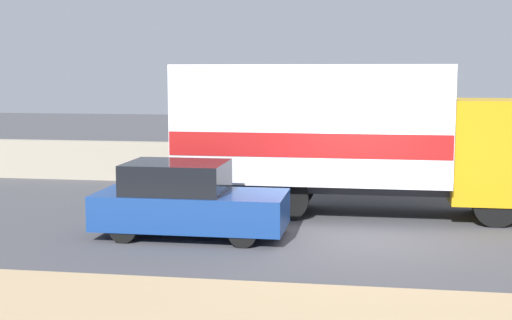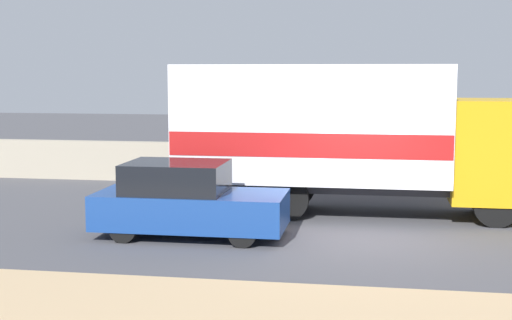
% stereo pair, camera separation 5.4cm
% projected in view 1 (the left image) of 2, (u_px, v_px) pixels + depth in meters
% --- Properties ---
extents(ground_plane, '(80.00, 80.00, 0.00)m').
position_uv_depth(ground_plane, '(356.00, 236.00, 14.99)').
color(ground_plane, '#47474C').
extents(stone_wall_backdrop, '(60.00, 0.35, 1.23)m').
position_uv_depth(stone_wall_backdrop, '(361.00, 166.00, 21.44)').
color(stone_wall_backdrop, '#A39984').
rests_on(stone_wall_backdrop, ground_plane).
extents(box_truck, '(8.40, 2.58, 3.61)m').
position_uv_depth(box_truck, '(338.00, 132.00, 17.11)').
color(box_truck, gold).
rests_on(box_truck, ground_plane).
extents(car_hatchback, '(3.97, 1.74, 1.57)m').
position_uv_depth(car_hatchback, '(187.00, 201.00, 14.92)').
color(car_hatchback, navy).
rests_on(car_hatchback, ground_plane).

